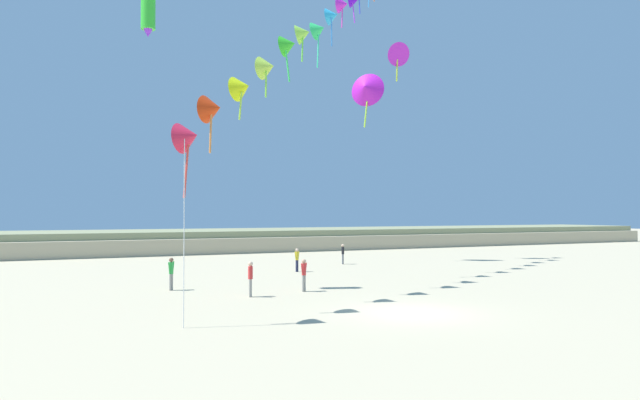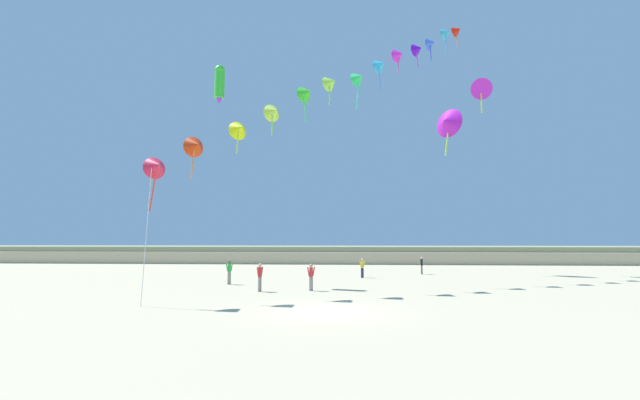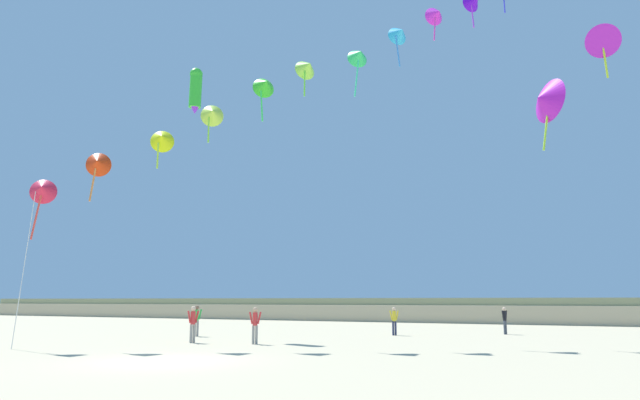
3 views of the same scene
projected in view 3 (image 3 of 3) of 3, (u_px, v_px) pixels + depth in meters
name	position (u px, v px, depth m)	size (l,w,h in m)	color
ground_plane	(163.00, 361.00, 18.15)	(240.00, 240.00, 0.00)	#C1B28E
dune_ridge	(462.00, 309.00, 54.18)	(120.00, 13.78, 2.12)	tan
person_near_left	(505.00, 319.00, 32.60)	(0.26, 0.52, 1.53)	#474C56
person_near_right	(255.00, 323.00, 25.36)	(0.49, 0.42, 1.61)	gray
person_mid_center	(394.00, 319.00, 31.70)	(0.49, 0.37, 1.54)	#282D4C
person_far_left	(193.00, 322.00, 26.13)	(0.33, 0.55, 1.65)	gray
person_far_right	(197.00, 318.00, 30.82)	(0.42, 0.50, 1.64)	gray
kite_banner_string	(357.00, 51.00, 30.67)	(21.55, 22.99, 24.32)	red
large_kite_low_lead	(544.00, 99.00, 34.79)	(2.83, 2.92, 4.66)	#BB1DBF
large_kite_mid_trail	(603.00, 41.00, 34.59)	(2.15, 1.48, 3.39)	#C424C6
large_kite_high_solo	(196.00, 89.00, 34.13)	(0.81, 0.85, 2.87)	green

